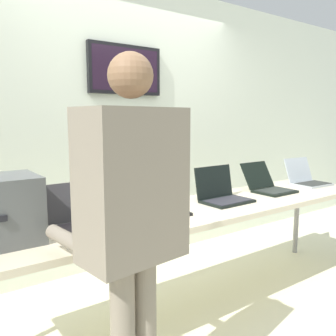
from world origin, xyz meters
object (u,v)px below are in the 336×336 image
laptop_station_1 (159,205)px  laptop_station_2 (222,194)px  laptop_station_4 (307,179)px  person (131,212)px  laptop_station_3 (268,185)px  workbench (203,213)px  laptop_station_0 (80,217)px

laptop_station_1 → laptop_station_2: size_ratio=0.96×
laptop_station_2 → laptop_station_4: (1.19, 0.03, -0.00)m
laptop_station_4 → person: size_ratio=0.21×
laptop_station_3 → person: 1.94m
laptop_station_3 → workbench: bearing=-174.7°
laptop_station_0 → laptop_station_1: (0.57, -0.02, -0.01)m
workbench → laptop_station_3: size_ratio=8.36×
workbench → laptop_station_4: laptop_station_4 is taller
workbench → person: 1.18m
workbench → laptop_station_2: size_ratio=8.56×
laptop_station_0 → laptop_station_4: (2.34, 0.01, -0.00)m
laptop_station_3 → laptop_station_0: bearing=-179.4°
laptop_station_1 → person: bearing=-132.2°
laptop_station_2 → laptop_station_3: size_ratio=0.98×
workbench → laptop_station_1: bearing=173.5°
laptop_station_0 → laptop_station_3: (1.76, 0.02, -0.00)m
person → laptop_station_1: bearing=47.8°
laptop_station_3 → laptop_station_4: size_ratio=1.09×
laptop_station_0 → person: size_ratio=0.21×
laptop_station_0 → laptop_station_2: laptop_station_2 is taller
workbench → laptop_station_3: 0.84m
laptop_station_0 → laptop_station_2: (1.16, -0.02, 0.00)m
laptop_station_1 → laptop_station_4: bearing=0.9°
laptop_station_4 → laptop_station_2: bearing=-178.4°
laptop_station_0 → laptop_station_3: size_ratio=0.90×
workbench → laptop_station_0: (-0.93, 0.06, 0.11)m
laptop_station_3 → laptop_station_4: bearing=-0.8°
laptop_station_1 → laptop_station_3: size_ratio=0.93×
laptop_station_0 → laptop_station_1: 0.57m
laptop_station_4 → laptop_station_0: bearing=-179.8°
laptop_station_1 → laptop_station_2: 0.59m
laptop_station_2 → laptop_station_3: (0.60, 0.04, -0.00)m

